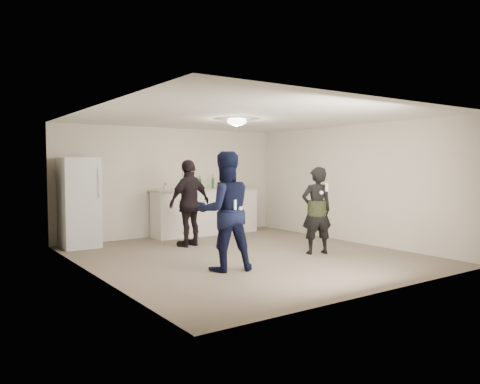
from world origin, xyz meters
TOP-DOWN VIEW (x-y plane):
  - floor at (0.00, 0.00)m, footprint 6.00×6.00m
  - ceiling at (0.00, 0.00)m, footprint 6.00×6.00m
  - wall_back at (0.00, 3.00)m, footprint 6.00×0.00m
  - wall_front at (0.00, -3.00)m, footprint 6.00×0.00m
  - wall_left at (-2.75, 0.00)m, footprint 0.00×6.00m
  - wall_right at (2.75, 0.00)m, footprint 0.00×6.00m
  - counter at (0.73, 2.67)m, footprint 2.60×0.56m
  - counter_top at (0.73, 2.67)m, footprint 2.68×0.64m
  - fridge at (-2.24, 2.60)m, footprint 0.70×0.70m
  - fridge_handle at (-1.96, 2.23)m, footprint 0.02×0.02m
  - ceiling_dome at (0.00, 0.30)m, footprint 0.36×0.36m
  - shaker at (-0.33, 2.65)m, footprint 0.08×0.08m
  - man at (-0.97, -0.78)m, footprint 1.06×0.93m
  - woman at (1.17, -0.60)m, footprint 0.68×0.56m
  - camo_shorts at (1.17, -0.60)m, footprint 0.34×0.34m
  - spectator at (-0.36, 1.46)m, footprint 1.10×0.67m
  - remote_man at (-0.97, -1.06)m, footprint 0.04×0.04m
  - nunchuk_man at (-0.85, -1.03)m, footprint 0.07×0.07m
  - remote_woman at (1.17, -0.85)m, footprint 0.04×0.04m
  - nunchuk_woman at (1.07, -0.82)m, footprint 0.07×0.07m
  - bottle_cluster at (0.65, 2.67)m, footprint 0.98×0.19m

SIDE VIEW (x-z plane):
  - floor at x=0.00m, z-range 0.00..0.00m
  - counter at x=0.73m, z-range 0.00..1.05m
  - woman at x=1.17m, z-range 0.00..1.61m
  - camo_shorts at x=1.17m, z-range 0.71..0.99m
  - spectator at x=-0.36m, z-range 0.00..1.76m
  - fridge at x=-2.24m, z-range 0.00..1.80m
  - man at x=-0.97m, z-range 0.00..1.86m
  - nunchuk_man at x=-0.85m, z-range 0.95..1.01m
  - remote_man at x=-0.97m, z-range 0.98..1.12m
  - counter_top at x=0.73m, z-range 1.05..1.09m
  - nunchuk_woman at x=1.07m, z-range 1.11..1.18m
  - shaker at x=-0.33m, z-range 1.09..1.26m
  - bottle_cluster at x=0.65m, z-range 1.08..1.33m
  - wall_back at x=0.00m, z-range -1.75..4.25m
  - wall_front at x=0.00m, z-range -1.75..4.25m
  - wall_left at x=-2.75m, z-range -1.75..4.25m
  - wall_right at x=2.75m, z-range -1.75..4.25m
  - remote_woman at x=1.17m, z-range 1.18..1.32m
  - fridge_handle at x=-1.96m, z-range 1.00..1.60m
  - ceiling_dome at x=0.00m, z-range 2.37..2.53m
  - ceiling at x=0.00m, z-range 2.50..2.50m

